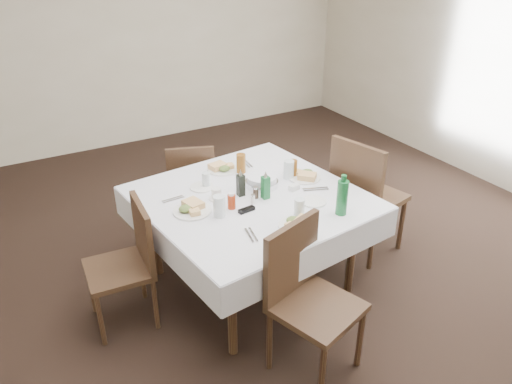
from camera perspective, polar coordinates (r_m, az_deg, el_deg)
ground_plane at (r=3.95m, az=2.33°, el=-10.89°), size 7.00×7.00×0.00m
room_shell at (r=3.17m, az=2.94°, el=14.01°), size 6.04×7.04×2.80m
dining_table at (r=3.63m, az=-0.59°, el=-1.51°), size 1.64×1.64×0.76m
chair_north at (r=4.43m, az=-7.38°, el=1.13°), size 0.52×0.52×0.86m
chair_south at (r=3.05m, az=5.63°, el=-11.09°), size 0.58×0.58×0.97m
chair_east at (r=4.12m, az=12.12°, el=0.10°), size 0.59×0.59×1.04m
chair_west at (r=3.49m, az=-14.19°, el=-7.22°), size 0.45×0.45×0.89m
meal_north at (r=3.98m, az=-3.89°, el=2.76°), size 0.25×0.25×0.05m
meal_south at (r=3.24m, az=4.78°, el=-3.63°), size 0.24×0.24×0.05m
meal_east at (r=3.86m, az=5.62°, el=1.88°), size 0.25×0.25×0.06m
meal_west at (r=3.42m, az=-7.37°, el=-1.88°), size 0.26×0.26×0.06m
side_plate_a at (r=3.73m, az=-6.21°, el=0.55°), size 0.18×0.18×0.01m
side_plate_b at (r=3.53m, az=6.58°, el=-1.08°), size 0.18×0.18×0.01m
water_n at (r=3.72m, az=-5.71°, el=1.40°), size 0.06×0.06×0.11m
water_s at (r=3.33m, az=4.98°, el=-1.82°), size 0.07×0.07×0.13m
water_e at (r=3.83m, az=3.76°, el=2.57°), size 0.08×0.08×0.15m
water_w at (r=3.32m, az=-4.23°, el=-1.63°), size 0.08×0.08×0.15m
iced_tea_a at (r=3.92m, az=-1.72°, el=3.30°), size 0.07×0.07×0.15m
iced_tea_b at (r=3.87m, az=4.24°, el=2.71°), size 0.07×0.07×0.14m
bread_basket at (r=3.72m, az=0.67°, el=1.23°), size 0.25×0.25×0.08m
oil_cruet_dark at (r=3.57m, az=-1.76°, el=0.89°), size 0.05×0.05×0.21m
oil_cruet_green at (r=3.53m, az=1.09°, el=0.63°), size 0.05×0.05×0.22m
ketchup_bottle at (r=3.42m, az=-2.81°, el=-1.05°), size 0.06×0.06×0.12m
salt_shaker at (r=3.49m, az=-0.36°, el=-0.79°), size 0.03×0.03×0.07m
pepper_shaker at (r=3.55m, az=-0.02°, el=-0.05°), size 0.04×0.04×0.09m
coffee_mug at (r=3.56m, az=-4.53°, el=-0.22°), size 0.11×0.11×0.08m
sunglasses at (r=3.40m, az=-1.09°, el=-2.04°), size 0.12×0.05×0.03m
green_bottle at (r=3.36m, az=9.82°, el=-0.57°), size 0.08×0.08×0.29m
sugar_caddy at (r=3.68m, az=4.39°, el=0.56°), size 0.09×0.06×0.04m
cutlery_n at (r=4.09m, az=-1.02°, el=3.23°), size 0.05×0.16×0.01m
cutlery_s at (r=3.14m, az=-0.54°, el=-4.95°), size 0.08×0.18×0.01m
cutlery_e at (r=3.70m, az=6.84°, el=0.30°), size 0.20×0.11×0.01m
cutlery_w at (r=3.59m, az=-9.45°, el=-0.83°), size 0.16×0.05×0.01m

